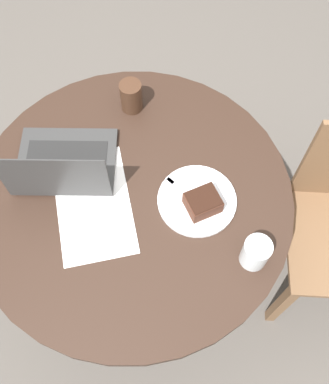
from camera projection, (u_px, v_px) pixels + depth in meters
name	position (u px, v px, depth m)	size (l,w,h in m)	color
ground_plane	(143.00, 267.00, 2.05)	(12.00, 12.00, 0.00)	#4C4742
dining_table	(136.00, 218.00, 1.56)	(1.00, 1.00, 0.73)	black
paper_document	(93.00, 204.00, 1.38)	(0.44, 0.38, 0.00)	white
plate	(197.00, 200.00, 1.38)	(0.24, 0.24, 0.01)	silver
cake_slice	(203.00, 202.00, 1.34)	(0.13, 0.13, 0.06)	#472619
fork	(183.00, 191.00, 1.39)	(0.09, 0.16, 0.00)	silver
coffee_glass	(131.00, 96.00, 1.50)	(0.07, 0.07, 0.11)	#3D2619
water_glass	(256.00, 253.00, 1.26)	(0.08, 0.08, 0.10)	silver
laptop	(64.00, 165.00, 1.40)	(0.33, 0.37, 0.23)	#2D2D2D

